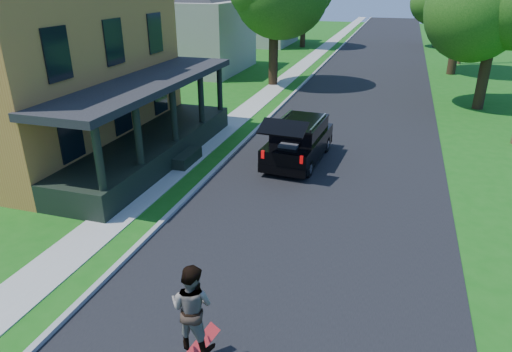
% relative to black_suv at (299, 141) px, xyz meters
% --- Properties ---
extents(ground, '(140.00, 140.00, 0.00)m').
position_rel_black_suv_xyz_m(ground, '(1.40, -7.54, -0.80)').
color(ground, '#165C12').
rests_on(ground, ground).
extents(street, '(8.00, 120.00, 0.02)m').
position_rel_black_suv_xyz_m(street, '(1.40, 12.46, -0.80)').
color(street, black).
rests_on(street, ground).
extents(curb, '(0.15, 120.00, 0.12)m').
position_rel_black_suv_xyz_m(curb, '(-2.65, 12.46, -0.80)').
color(curb, '#969692').
rests_on(curb, ground).
extents(sidewalk, '(1.30, 120.00, 0.03)m').
position_rel_black_suv_xyz_m(sidewalk, '(-4.20, 12.46, -0.80)').
color(sidewalk, '#9C9A93').
rests_on(sidewalk, ground).
extents(front_walk, '(6.50, 1.20, 0.03)m').
position_rel_black_suv_xyz_m(front_walk, '(-8.10, -1.54, -0.80)').
color(front_walk, '#9C9A93').
rests_on(front_walk, ground).
extents(main_house, '(15.56, 15.56, 10.10)m').
position_rel_black_suv_xyz_m(main_house, '(-11.40, -1.55, 4.12)').
color(main_house, '#C47F39').
rests_on(main_house, ground).
extents(neighbor_house_mid, '(12.78, 12.78, 8.30)m').
position_rel_black_suv_xyz_m(neighbor_house_mid, '(-12.10, 16.46, 3.39)').
color(neighbor_house_mid, '#A8A594').
rests_on(neighbor_house_mid, ground).
extents(neighbor_house_far, '(12.78, 12.78, 8.30)m').
position_rel_black_suv_xyz_m(neighbor_house_far, '(-12.10, 32.46, 3.39)').
color(neighbor_house_far, '#A8A594').
rests_on(neighbor_house_far, ground).
extents(black_suv, '(2.00, 4.61, 2.10)m').
position_rel_black_suv_xyz_m(black_suv, '(0.00, 0.00, 0.00)').
color(black_suv, black).
rests_on(black_suv, ground).
extents(skateboarder, '(0.85, 0.69, 1.64)m').
position_rel_black_suv_xyz_m(skateboarder, '(0.45, -10.54, 0.54)').
color(skateboarder, black).
rests_on(skateboarder, ground).
extents(skateboard, '(0.63, 0.64, 0.70)m').
position_rel_black_suv_xyz_m(skateboard, '(0.46, -10.36, -0.52)').
color(skateboard, red).
rests_on(skateboard, ground).
extents(tree_right_near, '(6.63, 6.32, 8.14)m').
position_rel_black_suv_xyz_m(tree_right_near, '(7.58, 10.54, 4.56)').
color(tree_right_near, black).
rests_on(tree_right_near, ground).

